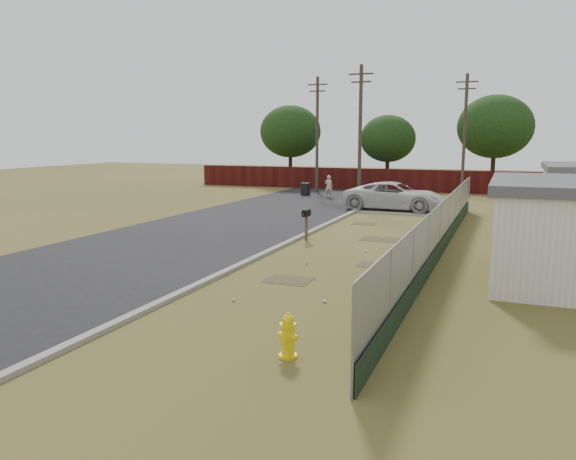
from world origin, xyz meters
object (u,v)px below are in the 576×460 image
at_px(fire_hydrant, 288,337).
at_px(trash_bin, 305,189).
at_px(mailbox, 306,216).
at_px(pickup_truck, 395,196).
at_px(pedestrian, 329,186).

height_order(fire_hydrant, trash_bin, same).
bearing_deg(fire_hydrant, trash_bin, 109.17).
bearing_deg(mailbox, fire_hydrant, -71.92).
bearing_deg(pickup_truck, fire_hydrant, -171.68).
xyz_separation_m(fire_hydrant, pedestrian, (-8.36, 29.31, 0.37)).
bearing_deg(fire_hydrant, pickup_truck, 95.86).
bearing_deg(mailbox, pedestrian, 104.32).
bearing_deg(pedestrian, mailbox, 97.29).
distance_m(pickup_truck, trash_bin, 10.11).
xyz_separation_m(mailbox, pickup_truck, (1.58, 11.51, -0.21)).
relative_size(mailbox, pedestrian, 0.83).
relative_size(mailbox, pickup_truck, 0.22).
distance_m(mailbox, trash_bin, 18.83).
distance_m(fire_hydrant, pedestrian, 30.48).
height_order(pickup_truck, pedestrian, pickup_truck).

